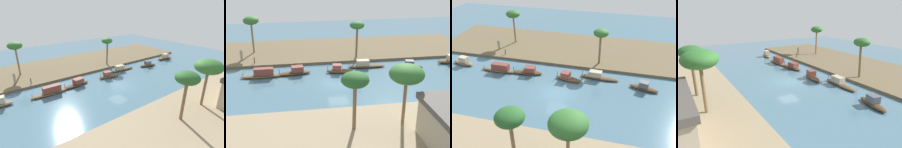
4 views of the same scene
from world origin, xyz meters
The scene contains 14 objects.
river_water centered at (0.00, 0.00, 0.00)m, with size 74.09×74.09×0.00m, color #476B7F.
riverbank_left centered at (0.00, -13.55, 0.18)m, with size 46.98×12.88×0.36m, color brown.
sampan_near_left_bank centered at (-4.60, -4.84, 0.40)m, with size 5.40×1.24×1.13m.
sampan_foreground centered at (9.43, -3.34, 0.50)m, with size 5.33×1.09×1.27m.
sampan_with_tall_canopy centered at (5.19, -3.74, 0.41)m, with size 4.52×1.71×1.14m.
sampan_midstream centered at (15.79, -3.96, 0.47)m, with size 3.63×1.65×1.32m.
sampan_with_red_awning centered at (-10.68, -3.58, 0.40)m, with size 3.84×1.86×1.17m.
sampan_upstream_small centered at (-0.65, -3.45, 0.42)m, with size 3.82×1.67×1.18m.
person_on_near_bank centered at (12.81, -9.81, 1.05)m, with size 0.38×0.37×1.64m.
mooring_post centered at (10.84, -8.17, 0.79)m, with size 0.14×0.14×0.86m, color #4C3823.
palm_tree_left_near centered at (-4.21, -8.78, 5.02)m, with size 2.16×2.16×5.45m.
palm_tree_left_far centered at (11.37, -13.36, 5.33)m, with size 2.37×2.37×5.76m.
palm_tree_right_tall centered at (-4.27, 11.12, 5.25)m, with size 3.13×3.13×5.81m.
palm_tree_right_short centered at (0.40, 11.36, 5.03)m, with size 2.44×2.44×5.48m.
Camera 4 is at (-22.58, 13.18, 9.25)m, focal length 32.93 mm.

